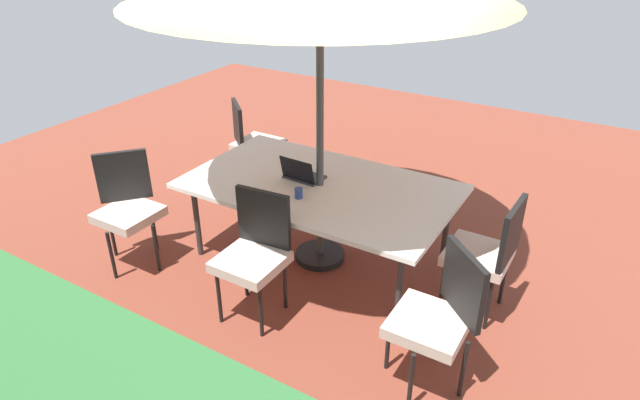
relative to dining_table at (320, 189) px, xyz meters
The scene contains 9 objects.
ground_plane 0.71m from the dining_table, ahead, with size 10.00×10.00×0.02m, color brown.
dining_table is the anchor object (origin of this frame).
chair_southeast 1.62m from the dining_table, 32.27° to the right, with size 0.59×0.59×0.98m.
chair_northwest 1.62m from the dining_table, 148.08° to the left, with size 0.59×0.59×0.98m.
chair_north 0.87m from the dining_table, 86.67° to the left, with size 0.47×0.48×0.98m.
chair_west 1.44m from the dining_table, behind, with size 0.47×0.46×0.98m.
chair_northeast 1.65m from the dining_table, 31.18° to the left, with size 0.59×0.58×0.98m.
laptop 0.20m from the dining_table, ahead, with size 0.33×0.26×0.21m.
cup 0.30m from the dining_table, 85.10° to the left, with size 0.07×0.07×0.08m, color #334C99.
Camera 1 is at (-2.11, 3.53, 2.81)m, focal length 30.91 mm.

